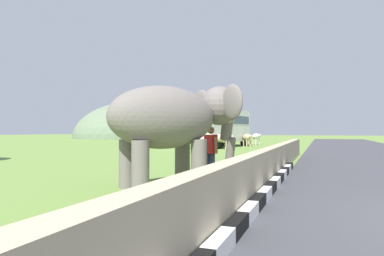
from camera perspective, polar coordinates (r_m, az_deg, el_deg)
The scene contains 9 objects.
striped_curb at distance 6.50m, azimuth 10.25°, elevation -12.93°, with size 16.20×0.20×0.24m.
barrier_parapet at distance 8.77m, azimuth 11.14°, elevation -7.15°, with size 28.00×0.36×1.00m, color tan.
elephant at distance 9.37m, azimuth -2.83°, elevation 1.50°, with size 3.93×3.68×2.85m.
person_handler at distance 10.65m, azimuth 3.15°, elevation -3.67°, with size 0.47×0.58×1.66m.
bus_white at distance 31.55m, azimuth 4.81°, elevation 0.56°, with size 9.25×3.75×3.50m.
cow_near at distance 28.14m, azimuth 4.90°, elevation -1.78°, with size 1.27×1.86×1.23m.
cow_mid at distance 32.66m, azimuth 9.21°, elevation -1.59°, with size 1.83×1.33×1.23m.
cow_far at distance 37.13m, azimuth 10.72°, elevation -1.45°, with size 1.93×0.94×1.23m.
hill_east at distance 71.34m, azimuth -9.49°, elevation -1.66°, with size 27.84×22.27×14.74m.
Camera 1 is at (-6.59, 2.94, 1.53)m, focal length 31.86 mm.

